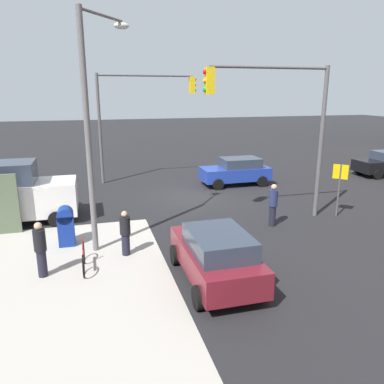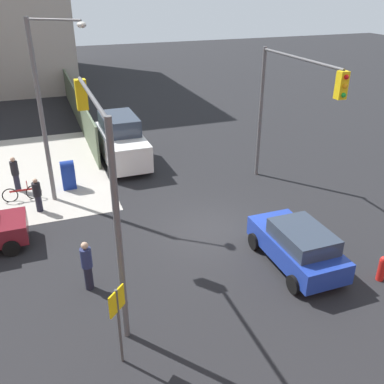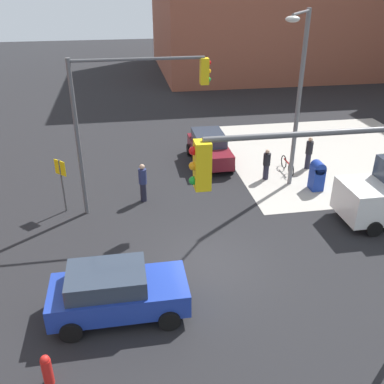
% 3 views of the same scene
% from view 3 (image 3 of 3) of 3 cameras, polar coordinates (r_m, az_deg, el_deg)
% --- Properties ---
extents(ground_plane, '(120.00, 120.00, 0.00)m').
position_cam_3_polar(ground_plane, '(15.46, 2.39, -9.58)').
color(ground_plane, black).
extents(sidewalk_corner, '(12.00, 12.00, 0.01)m').
position_cam_3_polar(sidewalk_corner, '(25.83, 18.15, 4.77)').
color(sidewalk_corner, '#ADA89E').
rests_on(sidewalk_corner, ground).
extents(traffic_signal_nw_corner, '(5.46, 0.36, 6.50)m').
position_cam_3_polar(traffic_signal_nw_corner, '(17.25, -8.49, 11.33)').
color(traffic_signal_nw_corner, '#59595B').
rests_on(traffic_signal_nw_corner, ground).
extents(traffic_signal_se_corner, '(6.05, 0.36, 6.50)m').
position_cam_3_polar(traffic_signal_se_corner, '(10.12, 20.36, -1.56)').
color(traffic_signal_se_corner, '#59595B').
rests_on(traffic_signal_se_corner, ground).
extents(street_lamp_corner, '(1.82, 2.20, 8.00)m').
position_cam_3_polar(street_lamp_corner, '(19.74, 13.94, 13.05)').
color(street_lamp_corner, slate).
rests_on(street_lamp_corner, ground).
extents(warning_sign_two_way, '(0.48, 0.48, 2.40)m').
position_cam_3_polar(warning_sign_two_way, '(18.76, -17.02, 1.97)').
color(warning_sign_two_way, '#4C4C4C').
rests_on(warning_sign_two_way, ground).
extents(mailbox_blue, '(0.56, 0.64, 1.43)m').
position_cam_3_polar(mailbox_blue, '(21.06, 16.34, 2.22)').
color(mailbox_blue, navy).
rests_on(mailbox_blue, ground).
extents(fire_hydrant, '(0.26, 0.26, 0.94)m').
position_cam_3_polar(fire_hydrant, '(12.02, -18.78, -21.48)').
color(fire_hydrant, red).
rests_on(fire_hydrant, ground).
extents(hatchback_blue, '(4.06, 2.02, 1.62)m').
position_cam_3_polar(hatchback_blue, '(13.19, -10.06, -12.90)').
color(hatchback_blue, '#1E389E').
rests_on(hatchback_blue, ground).
extents(coupe_maroon, '(2.02, 4.00, 1.62)m').
position_cam_3_polar(coupe_maroon, '(23.23, 2.32, 5.89)').
color(coupe_maroon, maroon).
rests_on(coupe_maroon, ground).
extents(pedestrian_crossing, '(0.36, 0.36, 1.80)m').
position_cam_3_polar(pedestrian_crossing, '(19.21, -6.57, 1.34)').
color(pedestrian_crossing, navy).
rests_on(pedestrian_crossing, ground).
extents(pedestrian_waiting, '(0.36, 0.36, 1.74)m').
position_cam_3_polar(pedestrian_waiting, '(23.24, 15.32, 5.11)').
color(pedestrian_waiting, black).
rests_on(pedestrian_waiting, ground).
extents(pedestrian_walking_north, '(0.36, 0.36, 1.59)m').
position_cam_3_polar(pedestrian_walking_north, '(21.56, 9.91, 3.70)').
color(pedestrian_walking_north, black).
rests_on(pedestrian_walking_north, ground).
extents(bicycle_leaning_on_fence, '(0.05, 1.75, 0.97)m').
position_cam_3_polar(bicycle_leaning_on_fence, '(22.81, 12.60, 3.48)').
color(bicycle_leaning_on_fence, black).
rests_on(bicycle_leaning_on_fence, ground).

